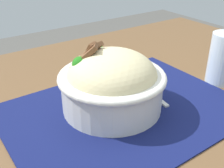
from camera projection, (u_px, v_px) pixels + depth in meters
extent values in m
cube|color=brown|center=(141.00, 121.00, 0.53)|extent=(1.16, 0.89, 0.03)
cylinder|color=brown|center=(171.00, 112.00, 1.25)|extent=(0.04, 0.04, 0.75)
cube|color=#11194C|center=(125.00, 110.00, 0.53)|extent=(0.44, 0.33, 0.00)
cylinder|color=silver|center=(112.00, 91.00, 0.52)|extent=(0.19, 0.19, 0.07)
torus|color=silver|center=(112.00, 76.00, 0.50)|extent=(0.20, 0.20, 0.01)
ellipsoid|color=beige|center=(112.00, 76.00, 0.50)|extent=(0.18, 0.18, 0.09)
sphere|color=#217019|center=(80.00, 65.00, 0.49)|extent=(0.03, 0.03, 0.03)
sphere|color=#217019|center=(96.00, 73.00, 0.46)|extent=(0.03, 0.03, 0.03)
sphere|color=#217019|center=(100.00, 53.00, 0.54)|extent=(0.03, 0.03, 0.03)
cylinder|color=orange|center=(132.00, 63.00, 0.50)|extent=(0.02, 0.03, 0.01)
cube|color=brown|center=(91.00, 51.00, 0.51)|extent=(0.03, 0.05, 0.04)
cube|color=brown|center=(88.00, 54.00, 0.51)|extent=(0.03, 0.04, 0.05)
cube|color=brown|center=(85.00, 55.00, 0.50)|extent=(0.05, 0.05, 0.05)
cube|color=brown|center=(84.00, 57.00, 0.49)|extent=(0.05, 0.05, 0.05)
cube|color=silver|center=(157.00, 98.00, 0.56)|extent=(0.02, 0.07, 0.00)
cube|color=silver|center=(146.00, 89.00, 0.59)|extent=(0.01, 0.01, 0.00)
cube|color=silver|center=(141.00, 85.00, 0.61)|extent=(0.03, 0.03, 0.00)
cube|color=silver|center=(139.00, 80.00, 0.63)|extent=(0.01, 0.02, 0.00)
cube|color=silver|center=(136.00, 80.00, 0.63)|extent=(0.01, 0.02, 0.00)
cube|color=silver|center=(134.00, 81.00, 0.63)|extent=(0.01, 0.02, 0.00)
cube|color=silver|center=(132.00, 81.00, 0.62)|extent=(0.01, 0.02, 0.00)
cylinder|color=silver|center=(222.00, 73.00, 0.62)|extent=(0.06, 0.06, 0.04)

